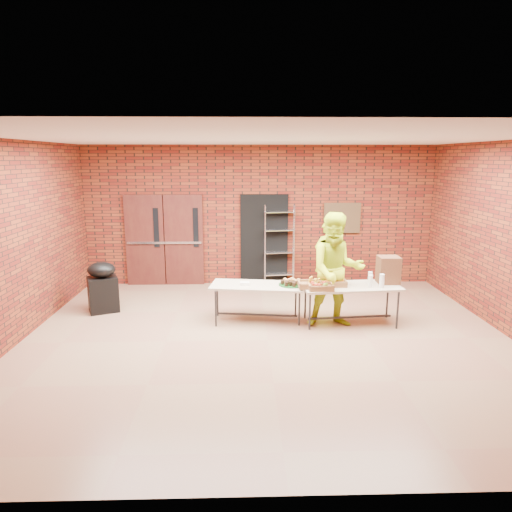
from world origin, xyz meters
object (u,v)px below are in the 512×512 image
at_px(wire_rack, 279,246).
at_px(coffee_dispenser, 388,270).
at_px(volunteer_woman, 326,257).
at_px(volunteer_man, 336,270).
at_px(covered_grill, 103,287).
at_px(table_left, 257,288).
at_px(table_right, 351,289).

bearing_deg(wire_rack, coffee_dispenser, -61.16).
distance_m(volunteer_woman, volunteer_man, 2.01).
distance_m(covered_grill, volunteer_woman, 4.65).
distance_m(table_left, volunteer_woman, 2.32).
bearing_deg(covered_grill, table_right, -33.35).
distance_m(table_right, covered_grill, 4.67).
height_order(wire_rack, volunteer_woman, wire_rack).
xyz_separation_m(covered_grill, volunteer_woman, (4.50, 1.10, 0.31)).
bearing_deg(wire_rack, volunteer_woman, -42.13).
height_order(coffee_dispenser, covered_grill, coffee_dispenser).
bearing_deg(coffee_dispenser, table_right, -167.93).
xyz_separation_m(coffee_dispenser, volunteer_man, (-0.98, -0.23, 0.06)).
relative_size(table_left, coffee_dispenser, 3.56).
xyz_separation_m(table_left, covered_grill, (-2.95, 0.61, -0.14)).
relative_size(table_right, volunteer_woman, 1.11).
distance_m(coffee_dispenser, volunteer_man, 1.01).
relative_size(table_right, coffee_dispenser, 3.63).
bearing_deg(covered_grill, table_left, -35.09).
bearing_deg(wire_rack, table_left, -110.94).
height_order(wire_rack, table_left, wire_rack).
xyz_separation_m(table_left, coffee_dispenser, (2.35, -0.04, 0.32)).
xyz_separation_m(volunteer_woman, volunteer_man, (-0.19, -1.99, 0.21)).
bearing_deg(table_left, wire_rack, 84.00).
xyz_separation_m(covered_grill, volunteer_man, (4.31, -0.88, 0.52)).
bearing_deg(volunteer_man, volunteer_woman, 84.29).
bearing_deg(coffee_dispenser, volunteer_woman, 114.36).
distance_m(table_left, volunteer_man, 1.44).
height_order(coffee_dispenser, volunteer_man, volunteer_man).
bearing_deg(covered_grill, volunteer_woman, -9.76).
bearing_deg(volunteer_woman, coffee_dispenser, 91.72).
bearing_deg(table_right, table_left, 168.76).
bearing_deg(covered_grill, wire_rack, 3.24).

